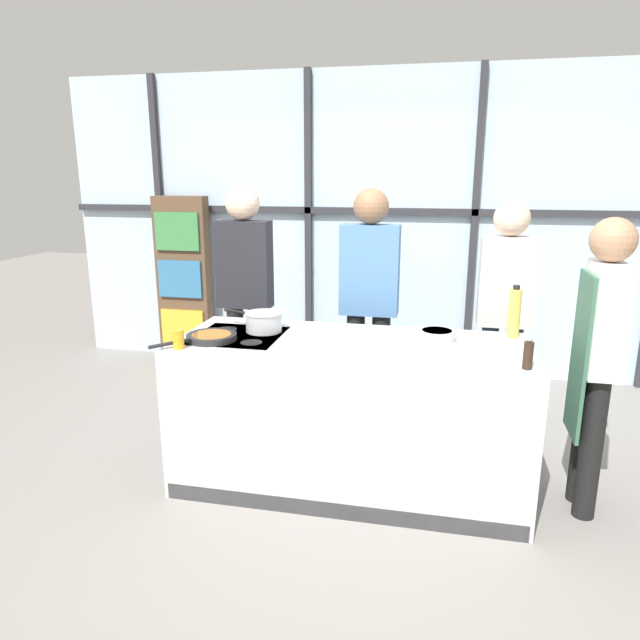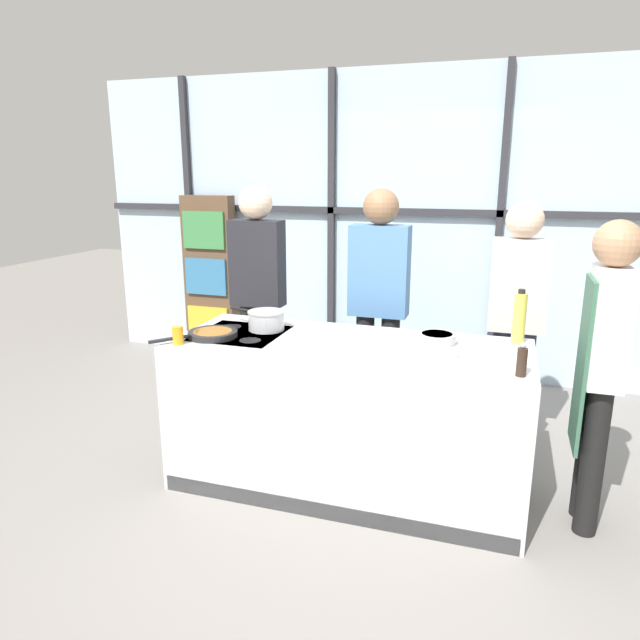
# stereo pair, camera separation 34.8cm
# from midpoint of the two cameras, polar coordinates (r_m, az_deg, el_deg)

# --- Properties ---
(ground_plane) EXTENTS (18.00, 18.00, 0.00)m
(ground_plane) POSITION_cam_midpoint_polar(r_m,az_deg,el_deg) (3.73, 5.49, -15.87)
(ground_plane) COLOR gray
(back_window_wall) EXTENTS (6.40, 0.10, 2.80)m
(back_window_wall) POSITION_cam_midpoint_polar(r_m,az_deg,el_deg) (5.42, 11.06, 9.17)
(back_window_wall) COLOR silver
(back_window_wall) RESTS_ON ground_plane
(bookshelf) EXTENTS (0.53, 0.19, 1.67)m
(bookshelf) POSITION_cam_midpoint_polar(r_m,az_deg,el_deg) (5.93, -9.29, 4.13)
(bookshelf) COLOR brown
(bookshelf) RESTS_ON ground_plane
(demo_island) EXTENTS (2.09, 0.86, 0.91)m
(demo_island) POSITION_cam_midpoint_polar(r_m,az_deg,el_deg) (3.52, 5.64, -9.49)
(demo_island) COLOR silver
(demo_island) RESTS_ON ground_plane
(chef) EXTENTS (0.23, 0.38, 1.67)m
(chef) POSITION_cam_midpoint_polar(r_m,az_deg,el_deg) (3.34, 29.09, -3.26)
(chef) COLOR black
(chef) RESTS_ON ground_plane
(spectator_far_left) EXTENTS (0.40, 0.25, 1.80)m
(spectator_far_left) POSITION_cam_midpoint_polar(r_m,az_deg,el_deg) (4.35, -3.97, 3.46)
(spectator_far_left) COLOR black
(spectator_far_left) RESTS_ON ground_plane
(spectator_center_left) EXTENTS (0.42, 0.25, 1.78)m
(spectator_center_left) POSITION_cam_midpoint_polar(r_m,az_deg,el_deg) (4.10, 8.32, 2.41)
(spectator_center_left) COLOR black
(spectator_center_left) RESTS_ON ground_plane
(spectator_center_right) EXTENTS (0.36, 0.24, 1.71)m
(spectator_center_right) POSITION_cam_midpoint_polar(r_m,az_deg,el_deg) (4.06, 21.46, 1.09)
(spectator_center_right) COLOR #232838
(spectator_center_right) RESTS_ON ground_plane
(frying_pan) EXTENTS (0.41, 0.46, 0.04)m
(frying_pan) POSITION_cam_midpoint_polar(r_m,az_deg,el_deg) (3.51, -8.04, -1.42)
(frying_pan) COLOR #232326
(frying_pan) RESTS_ON demo_island
(saucepan) EXTENTS (0.42, 0.24, 0.12)m
(saucepan) POSITION_cam_midpoint_polar(r_m,az_deg,el_deg) (3.62, -2.70, -0.01)
(saucepan) COLOR silver
(saucepan) RESTS_ON demo_island
(white_plate) EXTENTS (0.26, 0.26, 0.01)m
(white_plate) POSITION_cam_midpoint_polar(r_m,az_deg,el_deg) (3.25, 14.43, -3.26)
(white_plate) COLOR white
(white_plate) RESTS_ON demo_island
(mixing_bowl) EXTENTS (0.22, 0.22, 0.06)m
(mixing_bowl) POSITION_cam_midpoint_polar(r_m,az_deg,el_deg) (3.44, 14.48, -1.82)
(mixing_bowl) COLOR silver
(mixing_bowl) RESTS_ON demo_island
(oil_bottle) EXTENTS (0.07, 0.07, 0.32)m
(oil_bottle) POSITION_cam_midpoint_polar(r_m,az_deg,el_deg) (3.57, 22.00, 0.17)
(oil_bottle) COLOR #E0CC4C
(oil_bottle) RESTS_ON demo_island
(pepper_grinder) EXTENTS (0.05, 0.05, 0.17)m
(pepper_grinder) POSITION_cam_midpoint_polar(r_m,az_deg,el_deg) (3.03, 22.70, -3.86)
(pepper_grinder) COLOR #332319
(pepper_grinder) RESTS_ON demo_island
(juice_glass_near) EXTENTS (0.06, 0.06, 0.11)m
(juice_glass_near) POSITION_cam_midpoint_polar(r_m,az_deg,el_deg) (3.38, -11.19, -1.55)
(juice_glass_near) COLOR orange
(juice_glass_near) RESTS_ON demo_island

